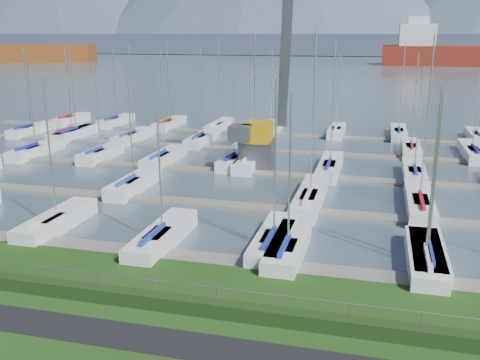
% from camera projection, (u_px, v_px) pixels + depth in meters
% --- Properties ---
extents(path, '(160.00, 2.00, 0.04)m').
position_uv_depth(path, '(151.00, 340.00, 22.53)').
color(path, black).
rests_on(path, grass).
extents(water, '(800.00, 540.00, 0.20)m').
position_uv_depth(water, '(363.00, 60.00, 268.17)').
color(water, '#465966').
extents(hedge, '(80.00, 0.70, 0.70)m').
position_uv_depth(hedge, '(174.00, 303.00, 24.87)').
color(hedge, '#1C3313').
rests_on(hedge, grass).
extents(fence, '(80.00, 0.04, 0.04)m').
position_uv_depth(fence, '(176.00, 283.00, 25.01)').
color(fence, gray).
rests_on(fence, grass).
extents(foothill, '(900.00, 80.00, 12.00)m').
position_uv_depth(foothill, '(367.00, 44.00, 331.82)').
color(foothill, '#444C63').
rests_on(foothill, water).
extents(docks, '(90.00, 41.60, 0.25)m').
position_uv_depth(docks, '(277.00, 175.00, 49.67)').
color(docks, slate).
rests_on(docks, water).
extents(crane, '(5.79, 13.23, 22.35)m').
position_uv_depth(crane, '(265.00, 109.00, 51.94)').
color(crane, '#4F5156').
rests_on(crane, water).
extents(sailboat_fleet, '(74.91, 50.03, 13.44)m').
position_uv_depth(sailboat_fleet, '(260.00, 110.00, 51.23)').
color(sailboat_fleet, silver).
rests_on(sailboat_fleet, water).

